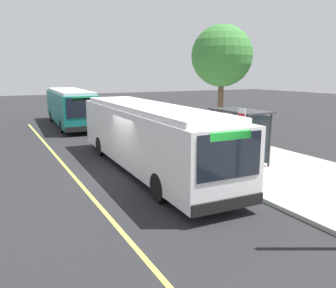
% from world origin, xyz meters
% --- Properties ---
extents(ground_plane, '(120.00, 120.00, 0.00)m').
position_xyz_m(ground_plane, '(0.00, 0.00, 0.00)').
color(ground_plane, '#232326').
extents(sidewalk_curb, '(44.00, 6.40, 0.15)m').
position_xyz_m(sidewalk_curb, '(0.00, 6.00, 0.07)').
color(sidewalk_curb, '#A8A399').
rests_on(sidewalk_curb, ground_plane).
extents(lane_stripe_center, '(36.00, 0.14, 0.01)m').
position_xyz_m(lane_stripe_center, '(0.00, -2.20, 0.00)').
color(lane_stripe_center, '#E0D64C').
rests_on(lane_stripe_center, ground_plane).
extents(transit_bus_main, '(12.41, 2.92, 2.95)m').
position_xyz_m(transit_bus_main, '(-0.36, 1.01, 1.62)').
color(transit_bus_main, white).
rests_on(transit_bus_main, ground_plane).
extents(transit_bus_second, '(11.35, 3.20, 2.95)m').
position_xyz_m(transit_bus_second, '(-15.66, 0.89, 1.62)').
color(transit_bus_second, '#146B66').
rests_on(transit_bus_second, ground_plane).
extents(bus_shelter, '(2.90, 1.60, 2.48)m').
position_xyz_m(bus_shelter, '(0.62, 5.39, 1.92)').
color(bus_shelter, '#333338').
rests_on(bus_shelter, sidewalk_curb).
extents(waiting_bench, '(1.60, 0.48, 0.95)m').
position_xyz_m(waiting_bench, '(0.69, 5.21, 0.63)').
color(waiting_bench, brown).
rests_on(waiting_bench, sidewalk_curb).
extents(route_sign_post, '(0.44, 0.08, 2.80)m').
position_xyz_m(route_sign_post, '(2.66, 3.77, 1.96)').
color(route_sign_post, '#333338').
rests_on(route_sign_post, sidewalk_curb).
extents(pedestrian_commuter, '(0.24, 0.40, 1.69)m').
position_xyz_m(pedestrian_commuter, '(-0.48, 3.73, 1.12)').
color(pedestrian_commuter, '#282D47').
rests_on(pedestrian_commuter, sidewalk_curb).
extents(street_tree_near_shelter, '(3.83, 3.83, 7.12)m').
position_xyz_m(street_tree_near_shelter, '(-4.79, 8.16, 5.33)').
color(street_tree_near_shelter, brown).
rests_on(street_tree_near_shelter, sidewalk_curb).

